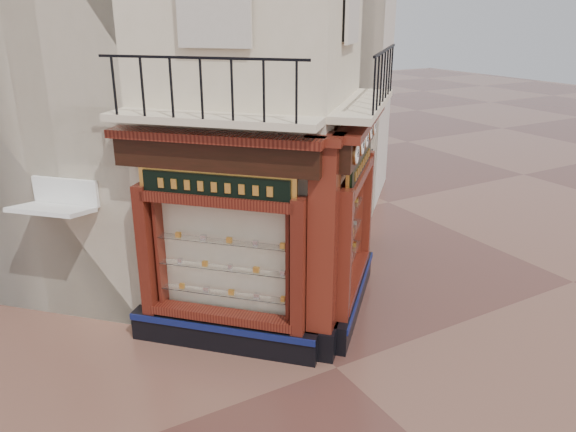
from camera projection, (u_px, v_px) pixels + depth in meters
ground at (336, 368)px, 9.67m from camera, size 80.00×80.00×0.00m
main_building at (189, 1)px, 12.62m from camera, size 11.31×11.31×12.00m
neighbour_left at (57, 24)px, 13.65m from camera, size 11.31×11.31×11.00m
neighbour_right at (241, 22)px, 15.97m from camera, size 11.31×11.31×11.00m
shopfront_left at (220, 247)px, 9.61m from camera, size 2.86×2.86×3.98m
shopfront_right at (353, 219)px, 10.93m from camera, size 2.86×2.86×3.98m
corner_pilaster at (323, 254)px, 9.41m from camera, size 0.85×0.85×3.98m
balcony at (294, 110)px, 9.44m from camera, size 5.94×2.97×1.03m
clock_a at (356, 153)px, 9.09m from camera, size 0.31×0.31×0.39m
clock_b at (362, 144)px, 9.70m from camera, size 0.31×0.31×0.39m
clock_c at (366, 138)px, 10.19m from camera, size 0.31×0.31×0.39m
clock_d at (370, 131)px, 10.76m from camera, size 0.27×0.27×0.33m
clock_e at (374, 125)px, 11.31m from camera, size 0.31×0.31×0.39m
awning at (70, 330)px, 10.81m from camera, size 1.51×1.51×0.22m
signboard_left at (215, 186)px, 9.16m from camera, size 1.99×1.99×0.53m
signboard_right at (360, 163)px, 10.53m from camera, size 1.91×1.91×0.51m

